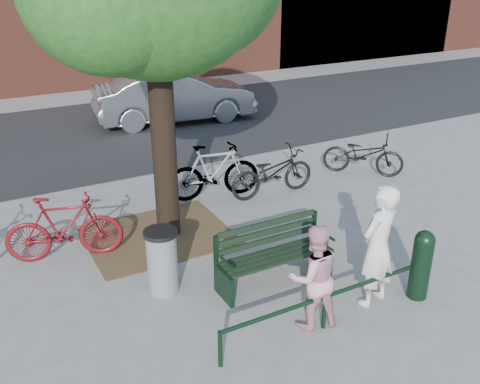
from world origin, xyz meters
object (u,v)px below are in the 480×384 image
person_left (378,246)px  bicycle_c (272,172)px  person_right (313,277)px  litter_bin (162,261)px  parked_car (174,96)px  bollard (422,262)px  park_bench (272,252)px

person_left → bicycle_c: person_left is taller
bicycle_c → person_left: bearing=170.3°
person_right → litter_bin: (-1.42, 1.65, -0.23)m
parked_car → bollard: bearing=-175.4°
person_left → parked_car: bearing=-110.6°
bicycle_c → bollard: bearing=179.9°
bicycle_c → person_right: bearing=156.1°
person_left → litter_bin: size_ratio=1.81×
person_left → person_right: (-1.05, 0.00, -0.16)m
bollard → litter_bin: bearing=149.1°
litter_bin → bicycle_c: (3.18, 2.17, -0.01)m
litter_bin → person_left: bearing=-33.8°
litter_bin → park_bench: bearing=-19.0°
litter_bin → bicycle_c: size_ratio=0.53×
bollard → litter_bin: size_ratio=1.07×
litter_bin → person_right: bearing=-49.3°
person_right → bicycle_c: 4.22m
park_bench → parked_car: size_ratio=0.38×
park_bench → bicycle_c: (1.67, 2.69, 0.00)m
person_right → litter_bin: size_ratio=1.48×
bollard → parked_car: (0.37, 9.94, 0.20)m
litter_bin → bollard: bearing=-30.9°
bicycle_c → parked_car: 5.91m
person_left → bollard: person_left is taller
person_left → parked_car: (1.02, 9.72, -0.12)m
person_left → litter_bin: bearing=-48.4°
bollard → person_left: bearing=162.0°
parked_car → person_left: bearing=-179.3°
park_bench → litter_bin: 1.60m
person_left → bollard: bearing=147.4°
person_right → bollard: bearing=-174.7°
litter_bin → bicycle_c: 3.85m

